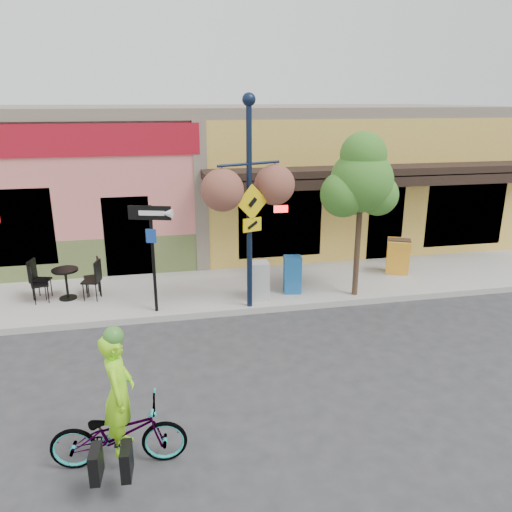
% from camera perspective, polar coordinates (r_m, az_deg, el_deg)
% --- Properties ---
extents(ground, '(90.00, 90.00, 0.00)m').
position_cam_1_polar(ground, '(11.13, 1.05, -7.62)').
color(ground, '#2D2D30').
rests_on(ground, ground).
extents(sidewalk, '(24.00, 3.00, 0.15)m').
position_cam_1_polar(sidewalk, '(12.90, -0.91, -3.61)').
color(sidewalk, '#9E9B93').
rests_on(sidewalk, ground).
extents(curb, '(24.00, 0.12, 0.15)m').
position_cam_1_polar(curb, '(11.59, 0.45, -6.15)').
color(curb, '#A8A59E').
rests_on(curb, ground).
extents(building, '(18.20, 8.20, 4.50)m').
position_cam_1_polar(building, '(17.64, -4.35, 9.42)').
color(building, '#D7716A').
rests_on(building, ground).
extents(bicycle, '(1.84, 0.75, 0.95)m').
position_cam_1_polar(bicycle, '(7.29, -15.41, -18.98)').
color(bicycle, maroon).
rests_on(bicycle, ground).
extents(cyclist_rider, '(0.44, 0.64, 1.68)m').
position_cam_1_polar(cyclist_rider, '(7.08, -15.24, -16.58)').
color(cyclist_rider, '#99FB1A').
rests_on(cyclist_rider, ground).
extents(lamp_post, '(1.62, 1.07, 4.72)m').
position_cam_1_polar(lamp_post, '(10.90, -0.77, 5.77)').
color(lamp_post, '#0F1B31').
rests_on(lamp_post, sidewalk).
extents(one_way_sign, '(0.95, 0.46, 2.43)m').
position_cam_1_polar(one_way_sign, '(11.15, -11.64, -0.42)').
color(one_way_sign, black).
rests_on(one_way_sign, sidewalk).
extents(cafe_set_left, '(1.78, 1.19, 0.98)m').
position_cam_1_polar(cafe_set_left, '(12.67, -20.90, -2.52)').
color(cafe_set_left, black).
rests_on(cafe_set_left, sidewalk).
extents(cafe_set_right, '(1.67, 1.07, 0.93)m').
position_cam_1_polar(cafe_set_right, '(12.70, -20.85, -2.57)').
color(cafe_set_right, black).
rests_on(cafe_set_right, sidewalk).
extents(newspaper_box_blue, '(0.46, 0.42, 0.92)m').
position_cam_1_polar(newspaper_box_blue, '(12.29, 4.18, -2.11)').
color(newspaper_box_blue, '#195998').
rests_on(newspaper_box_blue, sidewalk).
extents(newspaper_box_grey, '(0.45, 0.41, 0.92)m').
position_cam_1_polar(newspaper_box_grey, '(11.83, 0.39, -2.84)').
color(newspaper_box_grey, '#A9A9A9').
rests_on(newspaper_box_grey, sidewalk).
extents(street_tree, '(1.92, 1.92, 3.94)m').
position_cam_1_polar(street_tree, '(11.93, 11.73, 4.53)').
color(street_tree, '#3D7A26').
rests_on(street_tree, sidewalk).
extents(sandwich_board, '(0.72, 0.64, 0.99)m').
position_cam_1_polar(sandwich_board, '(13.87, 15.95, -0.30)').
color(sandwich_board, '#FFA828').
rests_on(sandwich_board, sidewalk).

